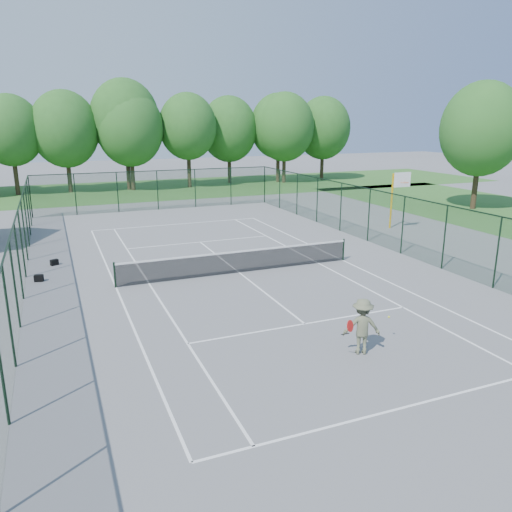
{
  "coord_description": "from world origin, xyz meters",
  "views": [
    {
      "loc": [
        -7.57,
        -20.41,
        6.74
      ],
      "look_at": [
        0.0,
        -2.0,
        1.3
      ],
      "focal_mm": 35.0,
      "sensor_mm": 36.0,
      "label": 1
    }
  ],
  "objects_px": {
    "tennis_player": "(362,326)",
    "tennis_net": "(239,261)",
    "basketball_goal": "(397,189)",
    "sports_bag_a": "(39,278)"
  },
  "relations": [
    {
      "from": "basketball_goal",
      "to": "tennis_player",
      "type": "distance_m",
      "value": 18.42
    },
    {
      "from": "basketball_goal",
      "to": "sports_bag_a",
      "type": "relative_size",
      "value": 9.88
    },
    {
      "from": "basketball_goal",
      "to": "tennis_player",
      "type": "xyz_separation_m",
      "value": [
        -11.9,
        -13.95,
        -1.71
      ]
    },
    {
      "from": "tennis_net",
      "to": "tennis_player",
      "type": "xyz_separation_m",
      "value": [
        0.52,
        -8.98,
        0.28
      ]
    },
    {
      "from": "tennis_net",
      "to": "sports_bag_a",
      "type": "bearing_deg",
      "value": 165.99
    },
    {
      "from": "tennis_player",
      "to": "tennis_net",
      "type": "bearing_deg",
      "value": 93.31
    },
    {
      "from": "tennis_player",
      "to": "sports_bag_a",
      "type": "bearing_deg",
      "value": 128.99
    },
    {
      "from": "basketball_goal",
      "to": "tennis_player",
      "type": "relative_size",
      "value": 1.68
    },
    {
      "from": "sports_bag_a",
      "to": "basketball_goal",
      "type": "bearing_deg",
      "value": 20.04
    },
    {
      "from": "sports_bag_a",
      "to": "tennis_player",
      "type": "height_order",
      "value": "tennis_player"
    }
  ]
}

